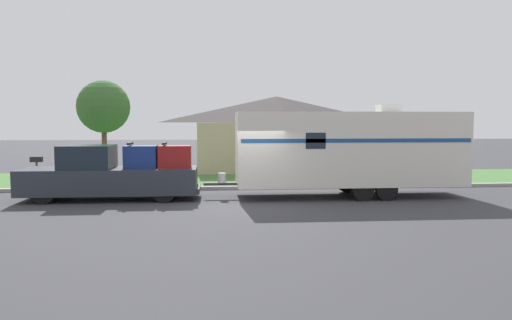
# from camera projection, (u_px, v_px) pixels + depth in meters

# --- Properties ---
(ground_plane) EXTENTS (120.00, 120.00, 0.00)m
(ground_plane) POSITION_uv_depth(u_px,v_px,m) (249.00, 204.00, 17.03)
(ground_plane) COLOR #38383D
(curb_strip) EXTENTS (80.00, 0.30, 0.14)m
(curb_strip) POSITION_uv_depth(u_px,v_px,m) (243.00, 188.00, 20.75)
(curb_strip) COLOR #999993
(curb_strip) RESTS_ON ground_plane
(lawn_strip) EXTENTS (80.00, 7.00, 0.03)m
(lawn_strip) POSITION_uv_depth(u_px,v_px,m) (238.00, 179.00, 24.38)
(lawn_strip) COLOR #477538
(lawn_strip) RESTS_ON ground_plane
(house_across_street) EXTENTS (10.05, 7.92, 4.31)m
(house_across_street) POSITION_uv_depth(u_px,v_px,m) (277.00, 131.00, 29.98)
(house_across_street) COLOR tan
(house_across_street) RESTS_ON ground_plane
(pickup_truck) EXTENTS (6.31, 1.94, 2.06)m
(pickup_truck) POSITION_uv_depth(u_px,v_px,m) (111.00, 175.00, 17.97)
(pickup_truck) COLOR black
(pickup_truck) RESTS_ON ground_plane
(travel_trailer) EXTENTS (9.60, 2.46, 3.44)m
(travel_trailer) POSITION_uv_depth(u_px,v_px,m) (349.00, 149.00, 18.65)
(travel_trailer) COLOR black
(travel_trailer) RESTS_ON ground_plane
(mailbox) EXTENTS (0.48, 0.20, 1.36)m
(mailbox) POSITION_uv_depth(u_px,v_px,m) (37.00, 164.00, 20.67)
(mailbox) COLOR brown
(mailbox) RESTS_ON ground_plane
(tree_in_yard) EXTENTS (2.49, 2.49, 4.76)m
(tree_in_yard) POSITION_uv_depth(u_px,v_px,m) (104.00, 107.00, 23.67)
(tree_in_yard) COLOR brown
(tree_in_yard) RESTS_ON ground_plane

